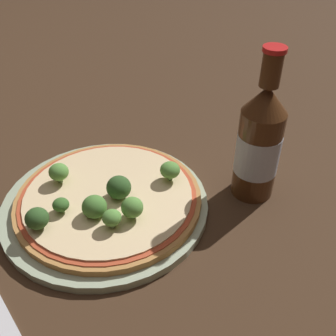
{
  "coord_description": "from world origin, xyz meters",
  "views": [
    {
      "loc": [
        -0.21,
        -0.39,
        0.4
      ],
      "look_at": [
        0.07,
        -0.05,
        0.06
      ],
      "focal_mm": 42.0,
      "sensor_mm": 36.0,
      "label": 1
    }
  ],
  "objects": [
    {
      "name": "broccoli_floret_3",
      "position": [
        0.0,
        -0.02,
        0.04
      ],
      "size": [
        0.03,
        0.03,
        0.03
      ],
      "color": "#6B8E51",
      "rests_on": "pizza"
    },
    {
      "name": "broccoli_floret_2",
      "position": [
        -0.04,
        -0.07,
        0.04
      ],
      "size": [
        0.02,
        0.02,
        0.03
      ],
      "color": "#6B8E51",
      "rests_on": "pizza"
    },
    {
      "name": "pizza",
      "position": [
        -0.01,
        -0.01,
        0.02
      ],
      "size": [
        0.27,
        0.27,
        0.01
      ],
      "color": "#B77F42",
      "rests_on": "plate"
    },
    {
      "name": "broccoli_floret_7",
      "position": [
        -0.05,
        -0.03,
        0.04
      ],
      "size": [
        0.03,
        0.03,
        0.03
      ],
      "color": "#6B8E51",
      "rests_on": "pizza"
    },
    {
      "name": "beer_bottle",
      "position": [
        0.18,
        -0.11,
        0.09
      ],
      "size": [
        0.06,
        0.06,
        0.23
      ],
      "color": "#472814",
      "rests_on": "ground_plane"
    },
    {
      "name": "broccoli_floret_5",
      "position": [
        -0.05,
        0.06,
        0.04
      ],
      "size": [
        0.03,
        0.03,
        0.03
      ],
      "color": "#6B8E51",
      "rests_on": "pizza"
    },
    {
      "name": "broccoli_floret_6",
      "position": [
        -0.11,
        -0.01,
        0.04
      ],
      "size": [
        0.03,
        0.03,
        0.03
      ],
      "color": "#6B8E51",
      "rests_on": "pizza"
    },
    {
      "name": "plate",
      "position": [
        -0.01,
        -0.01,
        0.01
      ],
      "size": [
        0.3,
        0.3,
        0.01
      ],
      "color": "#A3B293",
      "rests_on": "ground_plane"
    },
    {
      "name": "broccoli_floret_4",
      "position": [
        -0.08,
        0.0,
        0.04
      ],
      "size": [
        0.02,
        0.02,
        0.02
      ],
      "color": "#6B8E51",
      "rests_on": "pizza"
    },
    {
      "name": "ground_plane",
      "position": [
        0.0,
        0.0,
        0.0
      ],
      "size": [
        3.0,
        3.0,
        0.0
      ],
      "primitive_type": "plane",
      "color": "#3D2819"
    },
    {
      "name": "broccoli_floret_1",
      "position": [
        0.08,
        -0.04,
        0.04
      ],
      "size": [
        0.03,
        0.03,
        0.03
      ],
      "color": "#6B8E51",
      "rests_on": "pizza"
    },
    {
      "name": "broccoli_floret_0",
      "position": [
        -0.01,
        -0.07,
        0.04
      ],
      "size": [
        0.03,
        0.03,
        0.03
      ],
      "color": "#6B8E51",
      "rests_on": "pizza"
    }
  ]
}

